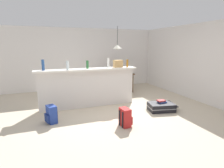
{
  "coord_description": "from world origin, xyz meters",
  "views": [
    {
      "loc": [
        -1.67,
        -4.64,
        1.8
      ],
      "look_at": [
        0.28,
        0.58,
        0.62
      ],
      "focal_mm": 29.39,
      "sensor_mm": 36.0,
      "label": 1
    }
  ],
  "objects_px": {
    "grocery_bag": "(118,64)",
    "book_stack": "(162,101)",
    "bottle_amber": "(127,63)",
    "backpack_red": "(125,118)",
    "bottle_blue": "(43,65)",
    "dining_table": "(118,75)",
    "pendant_lamp": "(117,47)",
    "bottle_clear": "(68,65)",
    "bottle_green": "(87,65)",
    "suitcase_flat_black": "(161,107)",
    "dining_chair_far_side": "(115,77)",
    "bottle_white": "(108,63)",
    "dining_chair_near_partition": "(122,81)",
    "backpack_blue": "(51,115)"
  },
  "relations": [
    {
      "from": "grocery_bag",
      "to": "book_stack",
      "type": "relative_size",
      "value": 1.02
    },
    {
      "from": "bottle_amber",
      "to": "backpack_red",
      "type": "bearing_deg",
      "value": -116.09
    },
    {
      "from": "bottle_blue",
      "to": "dining_table",
      "type": "relative_size",
      "value": 0.26
    },
    {
      "from": "bottle_amber",
      "to": "grocery_bag",
      "type": "bearing_deg",
      "value": 174.17
    },
    {
      "from": "pendant_lamp",
      "to": "backpack_red",
      "type": "xyz_separation_m",
      "value": [
        -1.0,
        -2.96,
        -1.55
      ]
    },
    {
      "from": "grocery_bag",
      "to": "bottle_clear",
      "type": "bearing_deg",
      "value": -175.97
    },
    {
      "from": "bottle_clear",
      "to": "bottle_green",
      "type": "relative_size",
      "value": 1.06
    },
    {
      "from": "bottle_amber",
      "to": "book_stack",
      "type": "relative_size",
      "value": 0.92
    },
    {
      "from": "suitcase_flat_black",
      "to": "book_stack",
      "type": "height_order",
      "value": "book_stack"
    },
    {
      "from": "bottle_amber",
      "to": "suitcase_flat_black",
      "type": "relative_size",
      "value": 0.27
    },
    {
      "from": "suitcase_flat_black",
      "to": "grocery_bag",
      "type": "bearing_deg",
      "value": 127.6
    },
    {
      "from": "dining_table",
      "to": "dining_chair_far_side",
      "type": "distance_m",
      "value": 0.5
    },
    {
      "from": "bottle_blue",
      "to": "dining_table",
      "type": "bearing_deg",
      "value": 26.27
    },
    {
      "from": "dining_chair_far_side",
      "to": "book_stack",
      "type": "height_order",
      "value": "dining_chair_far_side"
    },
    {
      "from": "bottle_green",
      "to": "book_stack",
      "type": "distance_m",
      "value": 2.36
    },
    {
      "from": "bottle_white",
      "to": "book_stack",
      "type": "height_order",
      "value": "bottle_white"
    },
    {
      "from": "dining_table",
      "to": "suitcase_flat_black",
      "type": "height_order",
      "value": "dining_table"
    },
    {
      "from": "dining_chair_far_side",
      "to": "bottle_clear",
      "type": "bearing_deg",
      "value": -137.9
    },
    {
      "from": "bottle_blue",
      "to": "dining_table",
      "type": "distance_m",
      "value": 3.09
    },
    {
      "from": "pendant_lamp",
      "to": "suitcase_flat_black",
      "type": "height_order",
      "value": "pendant_lamp"
    },
    {
      "from": "backpack_red",
      "to": "pendant_lamp",
      "type": "bearing_deg",
      "value": 71.33
    },
    {
      "from": "bottle_clear",
      "to": "pendant_lamp",
      "type": "distance_m",
      "value": 2.51
    },
    {
      "from": "bottle_clear",
      "to": "dining_chair_near_partition",
      "type": "bearing_deg",
      "value": 24.41
    },
    {
      "from": "dining_chair_near_partition",
      "to": "backpack_blue",
      "type": "height_order",
      "value": "dining_chair_near_partition"
    },
    {
      "from": "backpack_blue",
      "to": "backpack_red",
      "type": "bearing_deg",
      "value": -26.46
    },
    {
      "from": "bottle_clear",
      "to": "bottle_white",
      "type": "bearing_deg",
      "value": 6.55
    },
    {
      "from": "dining_table",
      "to": "backpack_red",
      "type": "distance_m",
      "value": 3.24
    },
    {
      "from": "bottle_blue",
      "to": "dining_chair_far_side",
      "type": "distance_m",
      "value": 3.41
    },
    {
      "from": "dining_table",
      "to": "book_stack",
      "type": "bearing_deg",
      "value": -82.06
    },
    {
      "from": "grocery_bag",
      "to": "backpack_red",
      "type": "bearing_deg",
      "value": -106.78
    },
    {
      "from": "bottle_white",
      "to": "dining_chair_far_side",
      "type": "bearing_deg",
      "value": 63.0
    },
    {
      "from": "backpack_blue",
      "to": "bottle_green",
      "type": "bearing_deg",
      "value": 39.27
    },
    {
      "from": "dining_chair_far_side",
      "to": "grocery_bag",
      "type": "bearing_deg",
      "value": -108.48
    },
    {
      "from": "dining_chair_far_side",
      "to": "book_stack",
      "type": "bearing_deg",
      "value": -84.65
    },
    {
      "from": "dining_table",
      "to": "suitcase_flat_black",
      "type": "xyz_separation_m",
      "value": [
        0.31,
        -2.47,
        -0.54
      ]
    },
    {
      "from": "dining_table",
      "to": "book_stack",
      "type": "relative_size",
      "value": 4.32
    },
    {
      "from": "bottle_blue",
      "to": "book_stack",
      "type": "height_order",
      "value": "bottle_blue"
    },
    {
      "from": "pendant_lamp",
      "to": "backpack_blue",
      "type": "distance_m",
      "value": 3.7
    },
    {
      "from": "bottle_clear",
      "to": "dining_table",
      "type": "distance_m",
      "value": 2.62
    },
    {
      "from": "suitcase_flat_black",
      "to": "bottle_white",
      "type": "bearing_deg",
      "value": 135.38
    },
    {
      "from": "pendant_lamp",
      "to": "backpack_red",
      "type": "relative_size",
      "value": 2.05
    },
    {
      "from": "bottle_green",
      "to": "dining_chair_near_partition",
      "type": "relative_size",
      "value": 0.25
    },
    {
      "from": "backpack_blue",
      "to": "book_stack",
      "type": "bearing_deg",
      "value": -3.53
    },
    {
      "from": "dining_chair_near_partition",
      "to": "backpack_red",
      "type": "xyz_separation_m",
      "value": [
        -1.0,
        -2.49,
        -0.31
      ]
    },
    {
      "from": "bottle_white",
      "to": "book_stack",
      "type": "bearing_deg",
      "value": -43.1
    },
    {
      "from": "bottle_clear",
      "to": "dining_chair_far_side",
      "type": "height_order",
      "value": "bottle_clear"
    },
    {
      "from": "bottle_white",
      "to": "bottle_amber",
      "type": "bearing_deg",
      "value": -6.03
    },
    {
      "from": "bottle_green",
      "to": "backpack_red",
      "type": "xyz_separation_m",
      "value": [
        0.45,
        -1.68,
        -1.05
      ]
    },
    {
      "from": "bottle_amber",
      "to": "book_stack",
      "type": "height_order",
      "value": "bottle_amber"
    },
    {
      "from": "dining_table",
      "to": "dining_chair_near_partition",
      "type": "xyz_separation_m",
      "value": [
        -0.05,
        -0.54,
        -0.13
      ]
    }
  ]
}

